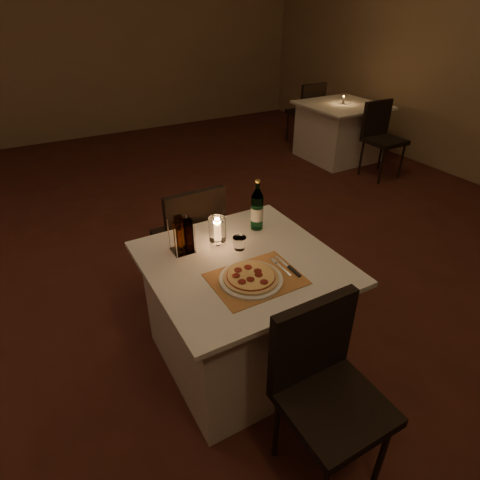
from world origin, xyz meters
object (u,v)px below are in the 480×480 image
chair_far (191,233)px  pizza (251,277)px  tumbler (239,243)px  main_table (242,312)px  water_bottle (257,210)px  hurricane_candle (217,230)px  chair_near (323,378)px  neighbor_table_right (339,131)px  plate (251,279)px

chair_far → pizza: 0.92m
tumbler → main_table: bearing=-113.2°
water_bottle → hurricane_candle: (-0.30, -0.07, -0.02)m
main_table → water_bottle: (0.25, 0.26, 0.49)m
chair_far → tumbler: size_ratio=11.78×
chair_near → neighbor_table_right: bearing=47.5°
chair_near → neighbor_table_right: 4.42m
chair_far → tumbler: 0.65m
pizza → tumbler: size_ratio=3.66×
pizza → plate: bearing=-13.5°
chair_far → plate: bearing=-93.2°
plate → tumbler: 0.31m
main_table → plate: 0.42m
hurricane_candle → chair_far: bearing=84.7°
chair_far → plate: size_ratio=2.81×
chair_far → pizza: size_ratio=3.21×
main_table → water_bottle: water_bottle is taller
chair_near → hurricane_candle: (-0.05, 0.90, 0.30)m
tumbler → water_bottle: bearing=36.6°
plate → main_table: bearing=74.5°
water_bottle → tumbler: bearing=-143.4°
hurricane_candle → neighbor_table_right: hurricane_candle is taller
hurricane_candle → chair_near: bearing=-86.9°
tumbler → plate: bearing=-108.5°
plate → water_bottle: (0.30, 0.44, 0.12)m
chair_near → tumbler: (0.05, 0.82, 0.23)m
chair_near → tumbler: 0.86m
plate → hurricane_candle: (0.00, 0.37, 0.10)m
main_table → chair_near: bearing=-90.0°
chair_near → pizza: (-0.05, 0.53, 0.22)m
chair_near → neighbor_table_right: size_ratio=0.90×
water_bottle → neighbor_table_right: water_bottle is taller
chair_far → plate: 0.92m
chair_far → hurricane_candle: bearing=-95.3°
chair_far → hurricane_candle: size_ratio=4.88×
chair_near → chair_far: (0.00, 1.43, 0.00)m
plate → water_bottle: bearing=55.5°
neighbor_table_right → hurricane_candle: bearing=-142.2°
water_bottle → hurricane_candle: bearing=-166.3°
hurricane_candle → neighbor_table_right: (3.04, 2.35, -0.47)m
chair_far → neighbor_table_right: chair_far is taller
tumbler → chair_near: bearing=-93.2°
main_table → plate: size_ratio=3.12×
pizza → neighbor_table_right: bearing=41.9°
plate → pizza: (-0.00, 0.00, 0.02)m
main_table → hurricane_candle: hurricane_candle is taller
chair_far → hurricane_candle: 0.61m
main_table → chair_far: bearing=90.0°
plate → hurricane_candle: 0.38m
neighbor_table_right → chair_far: bearing=-148.5°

